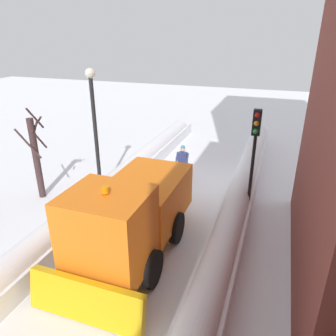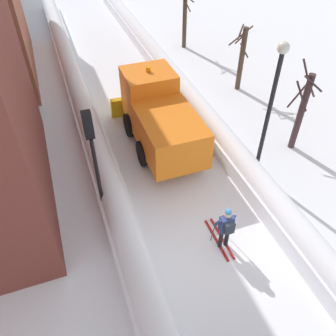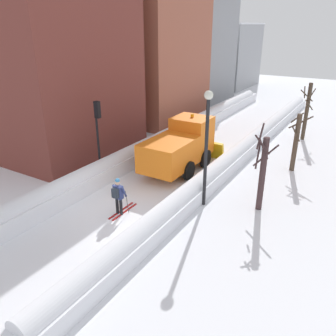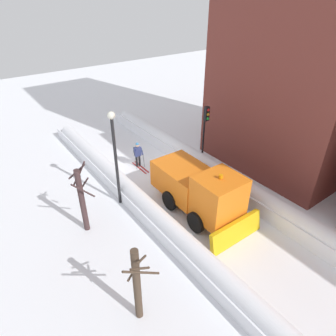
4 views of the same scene
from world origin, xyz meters
name	(u,v)px [view 4 (image 4 of 4)]	position (x,y,z in m)	size (l,w,h in m)	color
ground_plane	(256,253)	(0.00, 10.00, 0.00)	(80.00, 80.00, 0.00)	white
snowbank_left	(293,220)	(-2.69, 10.00, 0.61)	(1.10, 36.00, 1.28)	white
snowbank_right	(215,274)	(2.69, 10.00, 0.52)	(1.10, 36.00, 1.15)	white
plow_truck	(200,189)	(0.19, 6.09, 1.48)	(3.20, 5.98, 3.12)	orange
skier	(138,153)	(0.36, 0.00, 1.00)	(0.62, 1.80, 1.81)	black
traffic_light_pole	(205,126)	(-3.10, 2.75, 3.06)	(0.28, 0.42, 4.37)	black
street_lamp	(115,149)	(3.30, 2.84, 3.46)	(0.40, 0.40, 5.51)	black
bare_tree_near	(82,199)	(5.71, 3.80, 1.93)	(1.06, 0.94, 4.09)	#3E2B2C
bare_tree_mid	(137,284)	(6.01, 9.43, 1.82)	(1.30, 0.78, 3.47)	#47372A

